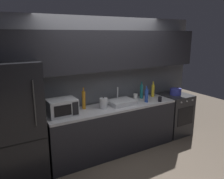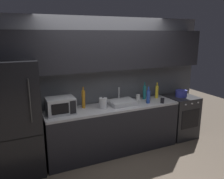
{
  "view_description": "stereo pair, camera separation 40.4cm",
  "coord_description": "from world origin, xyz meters",
  "px_view_note": "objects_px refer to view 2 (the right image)",
  "views": [
    {
      "loc": [
        -2.02,
        -2.49,
        2.19
      ],
      "look_at": [
        -0.03,
        0.9,
        1.22
      ],
      "focal_mm": 36.17,
      "sensor_mm": 36.0,
      "label": 1
    },
    {
      "loc": [
        -1.66,
        -2.67,
        2.19
      ],
      "look_at": [
        -0.03,
        0.9,
        1.22
      ],
      "focal_mm": 36.17,
      "sensor_mm": 36.0,
      "label": 2
    }
  ],
  "objects_px": {
    "mug_dark": "(162,101)",
    "oven_range": "(180,116)",
    "cooking_pot": "(181,93)",
    "wine_bottle_amber": "(83,99)",
    "mug_white": "(138,97)",
    "wine_bottle_yellow": "(157,92)",
    "wine_bottle_teal": "(144,92)",
    "microwave": "(61,106)",
    "wine_bottle_blue": "(148,96)",
    "kettle": "(103,103)",
    "refrigerator": "(17,119)"
  },
  "relations": [
    {
      "from": "microwave",
      "to": "wine_bottle_amber",
      "type": "xyz_separation_m",
      "value": [
        0.43,
        0.12,
        0.03
      ]
    },
    {
      "from": "wine_bottle_teal",
      "to": "mug_white",
      "type": "height_order",
      "value": "wine_bottle_teal"
    },
    {
      "from": "microwave",
      "to": "oven_range",
      "type": "bearing_deg",
      "value": -0.44
    },
    {
      "from": "kettle",
      "to": "mug_white",
      "type": "xyz_separation_m",
      "value": [
        0.84,
        0.2,
        -0.04
      ]
    },
    {
      "from": "oven_range",
      "to": "wine_bottle_blue",
      "type": "height_order",
      "value": "wine_bottle_blue"
    },
    {
      "from": "refrigerator",
      "to": "kettle",
      "type": "bearing_deg",
      "value": -0.63
    },
    {
      "from": "wine_bottle_teal",
      "to": "cooking_pot",
      "type": "relative_size",
      "value": 1.42
    },
    {
      "from": "oven_range",
      "to": "kettle",
      "type": "distance_m",
      "value": 1.89
    },
    {
      "from": "wine_bottle_amber",
      "to": "mug_dark",
      "type": "relative_size",
      "value": 3.95
    },
    {
      "from": "kettle",
      "to": "wine_bottle_yellow",
      "type": "height_order",
      "value": "wine_bottle_yellow"
    },
    {
      "from": "wine_bottle_amber",
      "to": "cooking_pot",
      "type": "height_order",
      "value": "wine_bottle_amber"
    },
    {
      "from": "cooking_pot",
      "to": "wine_bottle_teal",
      "type": "bearing_deg",
      "value": 168.38
    },
    {
      "from": "microwave",
      "to": "wine_bottle_blue",
      "type": "xyz_separation_m",
      "value": [
        1.64,
        -0.12,
        -0.0
      ]
    },
    {
      "from": "wine_bottle_blue",
      "to": "mug_dark",
      "type": "height_order",
      "value": "wine_bottle_blue"
    },
    {
      "from": "microwave",
      "to": "kettle",
      "type": "xyz_separation_m",
      "value": [
        0.75,
        -0.03,
        -0.04
      ]
    },
    {
      "from": "refrigerator",
      "to": "cooking_pot",
      "type": "xyz_separation_m",
      "value": [
        3.22,
        0.0,
        0.06
      ]
    },
    {
      "from": "cooking_pot",
      "to": "refrigerator",
      "type": "bearing_deg",
      "value": -180.0
    },
    {
      "from": "wine_bottle_blue",
      "to": "cooking_pot",
      "type": "height_order",
      "value": "wine_bottle_blue"
    },
    {
      "from": "oven_range",
      "to": "cooking_pot",
      "type": "relative_size",
      "value": 3.69
    },
    {
      "from": "wine_bottle_blue",
      "to": "cooking_pot",
      "type": "relative_size",
      "value": 1.32
    },
    {
      "from": "oven_range",
      "to": "wine_bottle_teal",
      "type": "distance_m",
      "value": 1.03
    },
    {
      "from": "oven_range",
      "to": "wine_bottle_blue",
      "type": "relative_size",
      "value": 2.79
    },
    {
      "from": "wine_bottle_blue",
      "to": "wine_bottle_yellow",
      "type": "relative_size",
      "value": 0.99
    },
    {
      "from": "cooking_pot",
      "to": "wine_bottle_amber",
      "type": "bearing_deg",
      "value": 176.3
    },
    {
      "from": "wine_bottle_yellow",
      "to": "mug_dark",
      "type": "xyz_separation_m",
      "value": [
        -0.11,
        -0.34,
        -0.08
      ]
    },
    {
      "from": "mug_white",
      "to": "wine_bottle_yellow",
      "type": "bearing_deg",
      "value": -7.81
    },
    {
      "from": "mug_dark",
      "to": "wine_bottle_yellow",
      "type": "bearing_deg",
      "value": 72.07
    },
    {
      "from": "mug_dark",
      "to": "oven_range",
      "type": "bearing_deg",
      "value": 17.51
    },
    {
      "from": "wine_bottle_amber",
      "to": "wine_bottle_yellow",
      "type": "distance_m",
      "value": 1.57
    },
    {
      "from": "microwave",
      "to": "mug_white",
      "type": "height_order",
      "value": "microwave"
    },
    {
      "from": "oven_range",
      "to": "wine_bottle_teal",
      "type": "xyz_separation_m",
      "value": [
        -0.83,
        0.17,
        0.59
      ]
    },
    {
      "from": "oven_range",
      "to": "mug_white",
      "type": "distance_m",
      "value": 1.1
    },
    {
      "from": "kettle",
      "to": "wine_bottle_teal",
      "type": "relative_size",
      "value": 0.6
    },
    {
      "from": "mug_dark",
      "to": "mug_white",
      "type": "bearing_deg",
      "value": 127.32
    },
    {
      "from": "mug_white",
      "to": "wine_bottle_teal",
      "type": "bearing_deg",
      "value": -7.55
    },
    {
      "from": "kettle",
      "to": "mug_white",
      "type": "bearing_deg",
      "value": 13.32
    },
    {
      "from": "refrigerator",
      "to": "kettle",
      "type": "relative_size",
      "value": 8.74
    },
    {
      "from": "mug_dark",
      "to": "mug_white",
      "type": "distance_m",
      "value": 0.5
    },
    {
      "from": "oven_range",
      "to": "wine_bottle_yellow",
      "type": "height_order",
      "value": "wine_bottle_yellow"
    },
    {
      "from": "mug_white",
      "to": "cooking_pot",
      "type": "bearing_deg",
      "value": -11.04
    },
    {
      "from": "wine_bottle_amber",
      "to": "mug_white",
      "type": "relative_size",
      "value": 3.69
    },
    {
      "from": "refrigerator",
      "to": "wine_bottle_teal",
      "type": "xyz_separation_m",
      "value": [
        2.41,
        0.17,
        0.13
      ]
    },
    {
      "from": "microwave",
      "to": "wine_bottle_teal",
      "type": "height_order",
      "value": "wine_bottle_teal"
    },
    {
      "from": "kettle",
      "to": "mug_dark",
      "type": "distance_m",
      "value": 1.16
    },
    {
      "from": "wine_bottle_amber",
      "to": "wine_bottle_yellow",
      "type": "relative_size",
      "value": 1.19
    },
    {
      "from": "microwave",
      "to": "mug_dark",
      "type": "xyz_separation_m",
      "value": [
        1.89,
        -0.23,
        -0.09
      ]
    },
    {
      "from": "microwave",
      "to": "mug_dark",
      "type": "height_order",
      "value": "microwave"
    },
    {
      "from": "wine_bottle_amber",
      "to": "wine_bottle_blue",
      "type": "xyz_separation_m",
      "value": [
        1.21,
        -0.24,
        -0.03
      ]
    },
    {
      "from": "refrigerator",
      "to": "wine_bottle_amber",
      "type": "distance_m",
      "value": 1.13
    },
    {
      "from": "refrigerator",
      "to": "wine_bottle_blue",
      "type": "distance_m",
      "value": 2.33
    }
  ]
}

